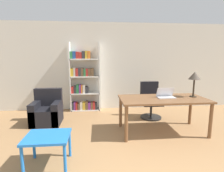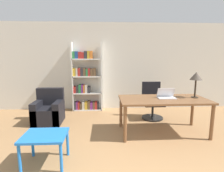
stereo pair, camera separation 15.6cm
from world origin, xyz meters
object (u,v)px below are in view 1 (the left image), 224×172
laptop (166,95)px  armchair (47,112)px  desk (163,102)px  table_lamp (195,77)px  office_chair (150,102)px  side_table_blue (47,140)px  bookshelf (83,81)px

laptop → armchair: 2.90m
desk → table_lamp: bearing=5.0°
office_chair → side_table_blue: size_ratio=1.51×
bookshelf → desk: bearing=-44.3°
table_lamp → bookshelf: 3.09m
armchair → office_chair: bearing=4.0°
laptop → side_table_blue: bearing=-154.5°
laptop → desk: bearing=-147.0°
laptop → office_chair: laptop is taller
desk → armchair: bearing=163.8°
office_chair → table_lamp: bearing=-53.3°
laptop → bookshelf: size_ratio=0.18×
side_table_blue → bookshelf: 2.88m
table_lamp → armchair: table_lamp is taller
laptop → bookshelf: 2.58m
table_lamp → bookshelf: size_ratio=0.27×
table_lamp → office_chair: bearing=126.7°
bookshelf → office_chair: bearing=-23.5°
laptop → table_lamp: size_ratio=0.67×
desk → table_lamp: size_ratio=3.32×
table_lamp → office_chair: (-0.68, 0.91, -0.78)m
office_chair → bookshelf: (-1.87, 0.81, 0.47)m
table_lamp → bookshelf: (-2.55, 1.72, -0.31)m
office_chair → laptop: bearing=-87.8°
side_table_blue → bookshelf: bearing=82.8°
table_lamp → armchair: (-3.40, 0.72, -0.93)m
table_lamp → side_table_blue: size_ratio=0.86×
table_lamp → bookshelf: bookshelf is taller
desk → bookshelf: bearing=135.7°
armchair → bookshelf: 1.45m
office_chair → armchair: bearing=-176.0°
office_chair → bookshelf: bookshelf is taller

